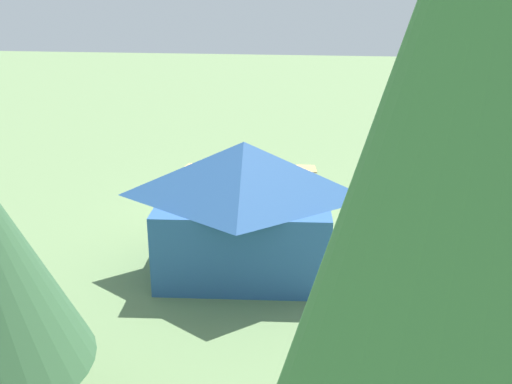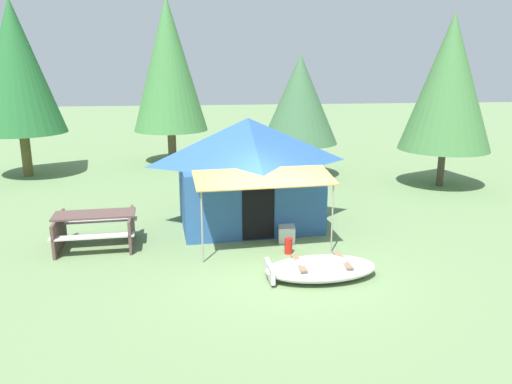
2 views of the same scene
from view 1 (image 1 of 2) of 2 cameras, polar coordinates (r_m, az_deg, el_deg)
ground_plane at (r=14.76m, az=-0.93°, el=-2.79°), size 80.00×80.00×0.00m
beached_rowboat at (r=15.52m, az=-2.98°, el=-0.94°), size 2.25×1.21×0.37m
canvas_cabin_tent at (r=11.70m, az=-1.16°, el=-1.32°), size 3.86×4.08×2.75m
picnic_table at (r=13.20m, az=15.45°, el=-4.00°), size 1.87×1.53×0.79m
cooler_box at (r=13.55m, az=-3.41°, el=-4.07°), size 0.43×0.49×0.37m
fuel_can at (r=14.26m, az=-2.40°, el=-2.88°), size 0.20×0.20×0.35m
pine_tree_far_center at (r=2.72m, az=19.66°, el=-16.87°), size 3.01×3.01×6.63m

